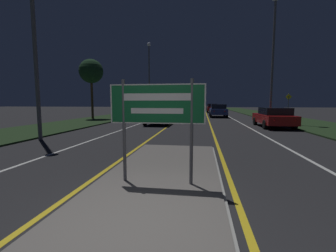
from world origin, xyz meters
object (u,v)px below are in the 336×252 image
(highway_sign, at_px, (157,110))
(car_approaching_0, at_px, (159,115))
(streetlight_right_near, at_px, (274,34))
(car_receding_1, at_px, (218,110))
(car_receding_3, at_px, (211,107))
(warning_sign, at_px, (288,104))
(car_receding_2, at_px, (212,108))
(streetlight_left_far, at_px, (149,69))
(streetlight_left_near, at_px, (33,13))
(car_receding_0, at_px, (274,117))

(highway_sign, bearing_deg, car_approaching_0, 100.62)
(streetlight_right_near, height_order, car_receding_1, streetlight_right_near)
(highway_sign, xyz_separation_m, streetlight_right_near, (6.44, 14.94, 5.50))
(car_receding_3, distance_m, car_approaching_0, 34.91)
(car_approaching_0, bearing_deg, streetlight_right_near, 9.12)
(car_receding_1, relative_size, car_approaching_0, 1.06)
(highway_sign, xyz_separation_m, car_approaching_0, (-2.53, 13.50, -0.88))
(car_approaching_0, distance_m, warning_sign, 13.06)
(highway_sign, height_order, streetlight_right_near, streetlight_right_near)
(car_receding_1, bearing_deg, car_receding_2, 90.77)
(highway_sign, xyz_separation_m, car_receding_3, (2.88, 47.98, -0.89))
(car_receding_3, xyz_separation_m, car_approaching_0, (-5.41, -34.48, 0.01))
(warning_sign, bearing_deg, car_approaching_0, -154.64)
(car_receding_1, bearing_deg, car_approaching_0, -118.92)
(streetlight_left_far, distance_m, car_approaching_0, 15.37)
(streetlight_left_near, relative_size, car_approaching_0, 2.14)
(car_receding_2, relative_size, car_receding_3, 0.99)
(highway_sign, bearing_deg, car_receding_3, 86.56)
(streetlight_left_near, bearing_deg, highway_sign, -36.93)
(streetlight_left_far, height_order, streetlight_right_near, streetlight_right_near)
(highway_sign, distance_m, car_receding_3, 48.08)
(car_receding_2, bearing_deg, streetlight_left_far, -139.89)
(highway_sign, relative_size, warning_sign, 0.85)
(car_receding_0, distance_m, car_receding_1, 11.24)
(streetlight_left_far, height_order, car_receding_2, streetlight_left_far)
(streetlight_left_far, distance_m, streetlight_right_near, 17.92)
(streetlight_left_near, bearing_deg, car_approaching_0, 63.87)
(streetlight_left_near, distance_m, car_approaching_0, 10.68)
(streetlight_right_near, bearing_deg, car_receding_0, -100.92)
(car_receding_3, height_order, warning_sign, warning_sign)
(streetlight_left_near, distance_m, car_receding_2, 31.79)
(car_receding_3, relative_size, warning_sign, 1.65)
(highway_sign, xyz_separation_m, warning_sign, (9.25, 19.08, -0.04))
(streetlight_left_far, bearing_deg, warning_sign, -27.07)
(streetlight_left_far, bearing_deg, car_receding_2, 40.11)
(car_receding_3, bearing_deg, streetlight_left_near, -102.56)
(highway_sign, distance_m, streetlight_left_far, 28.39)
(car_receding_3, bearing_deg, car_receding_2, -91.01)
(streetlight_right_near, bearing_deg, warning_sign, 55.86)
(car_receding_3, bearing_deg, streetlight_left_far, -114.57)
(car_approaching_0, bearing_deg, car_receding_3, 81.08)
(streetlight_left_near, bearing_deg, car_receding_3, 77.44)
(streetlight_left_far, relative_size, streetlight_right_near, 0.99)
(streetlight_left_near, relative_size, streetlight_right_near, 0.95)
(streetlight_right_near, height_order, car_receding_3, streetlight_right_near)
(streetlight_left_far, relative_size, car_receding_3, 2.44)
(car_receding_1, relative_size, car_receding_2, 1.17)
(streetlight_left_near, bearing_deg, car_receding_0, 30.21)
(streetlight_left_near, distance_m, warning_sign, 21.65)
(car_approaching_0, xyz_separation_m, warning_sign, (11.78, 5.58, 0.84))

